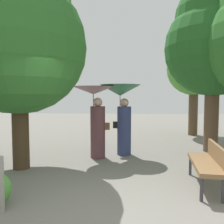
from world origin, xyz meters
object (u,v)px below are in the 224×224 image
person_left (95,109)px  path_marker_post (0,185)px  person_right (122,104)px  tree_mid_left (18,35)px  tree_far_back (214,39)px  park_bench (209,161)px  tree_near_right (194,63)px

person_left → path_marker_post: bearing=167.5°
person_right → tree_mid_left: size_ratio=0.42×
person_right → tree_mid_left: (-2.42, -1.52, 1.68)m
person_right → tree_far_back: size_ratio=0.39×
tree_far_back → park_bench: bearing=-109.7°
tree_far_back → tree_near_right: bearing=84.5°
park_bench → tree_near_right: (1.39, 6.20, 2.76)m
park_bench → path_marker_post: path_marker_post is taller
park_bench → tree_near_right: tree_near_right is taller
tree_near_right → tree_mid_left: tree_mid_left is taller
person_left → path_marker_post: size_ratio=2.35×
park_bench → tree_mid_left: size_ratio=0.31×
tree_near_right → tree_far_back: (-0.31, -3.17, 0.29)m
person_right → park_bench: size_ratio=1.37×
park_bench → tree_near_right: size_ratio=0.32×
tree_mid_left → path_marker_post: 3.59m
person_right → tree_near_right: tree_near_right is taller
tree_far_back → tree_mid_left: bearing=-158.2°
path_marker_post → person_right: bearing=64.8°
tree_mid_left → tree_far_back: bearing=21.8°
person_left → person_right: (0.74, 0.40, 0.14)m
tree_near_right → path_marker_post: (-4.89, -7.44, -2.83)m
tree_near_right → tree_far_back: tree_far_back is taller
park_bench → path_marker_post: bearing=-63.5°
person_right → tree_near_right: 5.20m
person_left → tree_far_back: (3.58, 0.98, 2.16)m
person_right → tree_mid_left: tree_mid_left is taller
person_left → park_bench: 3.35m
person_left → park_bench: size_ratio=1.32×
person_right → tree_mid_left: 3.32m
person_left → tree_far_back: bearing=-70.3°
tree_far_back → path_marker_post: bearing=-137.1°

